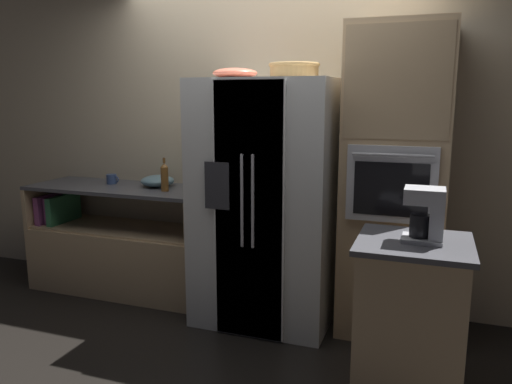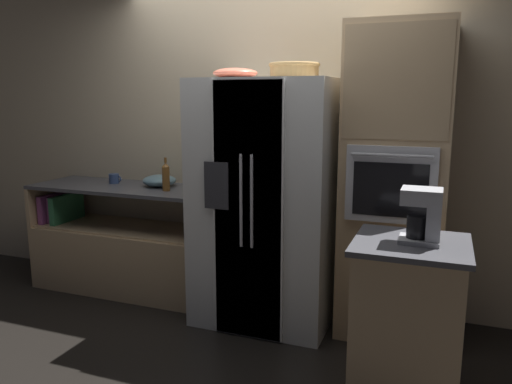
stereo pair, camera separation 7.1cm
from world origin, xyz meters
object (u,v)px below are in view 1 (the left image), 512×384
(mixing_bowl, at_px, (158,181))
(coffee_maker, at_px, (428,213))
(wall_oven, at_px, (395,183))
(refrigerator, at_px, (267,202))
(wicker_basket, at_px, (294,70))
(mug, at_px, (112,179))
(bottle_tall, at_px, (165,177))
(fruit_bowl, at_px, (235,73))

(mixing_bowl, relative_size, coffee_maker, 0.98)
(wall_oven, distance_m, coffee_maker, 0.89)
(refrigerator, height_order, wicker_basket, wicker_basket)
(mixing_bowl, height_order, coffee_maker, coffee_maker)
(mixing_bowl, bearing_deg, wicker_basket, -7.95)
(wicker_basket, bearing_deg, mug, 174.59)
(refrigerator, xyz_separation_m, bottle_tall, (-0.88, 0.04, 0.14))
(fruit_bowl, bearing_deg, mug, 168.48)
(mug, bearing_deg, mixing_bowl, 1.64)
(wicker_basket, height_order, mixing_bowl, wicker_basket)
(wall_oven, bearing_deg, refrigerator, -173.90)
(mixing_bowl, xyz_separation_m, coffee_maker, (2.17, -0.96, 0.11))
(fruit_bowl, relative_size, mug, 2.67)
(refrigerator, xyz_separation_m, coffee_maker, (1.13, -0.77, 0.18))
(wicker_basket, height_order, mug, wicker_basket)
(refrigerator, bearing_deg, wicker_basket, 8.22)
(wicker_basket, relative_size, fruit_bowl, 1.13)
(refrigerator, height_order, mixing_bowl, refrigerator)
(bottle_tall, bearing_deg, wall_oven, 1.87)
(fruit_bowl, distance_m, coffee_maker, 1.69)
(coffee_maker, bearing_deg, mixing_bowl, 156.05)
(refrigerator, bearing_deg, bottle_tall, 177.53)
(mug, bearing_deg, coffee_maker, -19.97)
(wall_oven, height_order, mixing_bowl, wall_oven)
(refrigerator, xyz_separation_m, fruit_bowl, (-0.22, -0.07, 0.93))
(refrigerator, bearing_deg, wall_oven, 6.10)
(wall_oven, distance_m, wicker_basket, 1.05)
(mug, relative_size, coffee_maker, 0.42)
(wall_oven, distance_m, mug, 2.39)
(fruit_bowl, xyz_separation_m, bottle_tall, (-0.66, 0.11, -0.79))
(refrigerator, distance_m, bottle_tall, 0.89)
(wicker_basket, xyz_separation_m, coffee_maker, (0.94, -0.79, -0.77))
(refrigerator, xyz_separation_m, mug, (-1.49, 0.18, 0.06))
(mug, distance_m, coffee_maker, 2.78)
(bottle_tall, relative_size, mixing_bowl, 0.96)
(refrigerator, height_order, wall_oven, wall_oven)
(refrigerator, relative_size, coffee_maker, 6.27)
(wall_oven, xyz_separation_m, mixing_bowl, (-1.94, 0.10, -0.11))
(coffee_maker, bearing_deg, wicker_basket, 139.98)
(wall_oven, xyz_separation_m, fruit_bowl, (-1.11, -0.17, 0.75))
(bottle_tall, height_order, coffee_maker, coffee_maker)
(mug, height_order, coffee_maker, coffee_maker)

